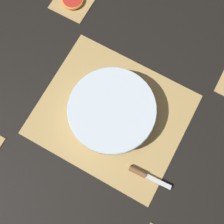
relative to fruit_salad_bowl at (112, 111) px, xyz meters
name	(u,v)px	position (x,y,z in m)	size (l,w,h in m)	color
ground_plane	(112,114)	(0.00, 0.00, -0.05)	(6.00, 6.00, 0.00)	black
bamboo_mat_center	(112,114)	(0.00, 0.00, -0.04)	(0.48, 0.41, 0.01)	tan
coaster_mat_near_right	(73,1)	(0.33, -0.31, -0.04)	(0.14, 0.14, 0.01)	tan
fruit_salad_bowl	(112,111)	(0.00, 0.00, 0.00)	(0.28, 0.28, 0.07)	silver
paring_knife	(140,173)	(-0.17, 0.12, -0.03)	(0.14, 0.02, 0.02)	silver
grapefruit_slice	(73,0)	(0.33, -0.31, -0.04)	(0.08, 0.08, 0.01)	red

